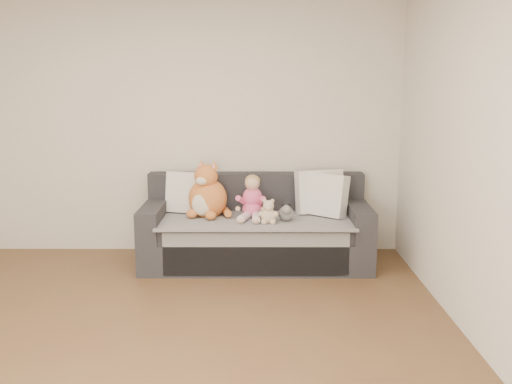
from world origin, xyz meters
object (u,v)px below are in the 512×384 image
(sofa, at_px, (256,232))
(sippy_cup, at_px, (264,213))
(teddy_bear, at_px, (268,213))
(toddler, at_px, (252,200))
(plush_cat, at_px, (207,195))

(sofa, xyz_separation_m, sippy_cup, (0.08, -0.16, 0.23))
(teddy_bear, height_order, sippy_cup, teddy_bear)
(toddler, bearing_deg, sofa, 63.92)
(sofa, relative_size, sippy_cup, 18.38)
(toddler, relative_size, teddy_bear, 1.81)
(toddler, xyz_separation_m, teddy_bear, (0.16, -0.24, -0.08))
(plush_cat, relative_size, teddy_bear, 2.44)
(sofa, xyz_separation_m, plush_cat, (-0.48, -0.01, 0.37))
(sofa, height_order, toddler, toddler)
(sippy_cup, bearing_deg, toddler, 140.17)
(sippy_cup, bearing_deg, sofa, 115.69)
(sofa, xyz_separation_m, toddler, (-0.04, -0.06, 0.34))
(plush_cat, xyz_separation_m, sippy_cup, (0.55, -0.15, -0.15))
(plush_cat, bearing_deg, teddy_bear, -5.35)
(plush_cat, distance_m, sippy_cup, 0.59)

